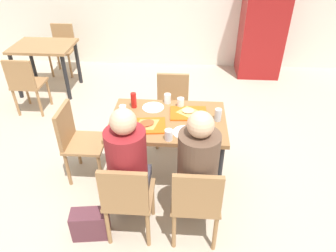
{
  "coord_description": "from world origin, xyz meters",
  "views": [
    {
      "loc": [
        0.17,
        -2.51,
        2.38
      ],
      "look_at": [
        0.0,
        0.0,
        0.68
      ],
      "focal_mm": 33.34,
      "sensor_mm": 36.0,
      "label": 1
    }
  ],
  "objects_px": {
    "paper_plate_near_edge": "(185,132)",
    "drink_fridge": "(264,20)",
    "foil_bundle": "(119,114)",
    "plastic_cup_c": "(123,110)",
    "soda_can": "(218,115)",
    "chair_left_end": "(77,138)",
    "paper_plate_center": "(153,107)",
    "person_in_red": "(128,162)",
    "pizza_slice_a": "(147,124)",
    "plastic_cup_b": "(169,135)",
    "background_chair_near": "(26,82)",
    "condiment_bottle": "(134,100)",
    "chair_far_side": "(172,104)",
    "tray_red_near": "(146,126)",
    "chair_near_left": "(127,197)",
    "main_table": "(168,129)",
    "plastic_cup_a": "(167,99)",
    "person_in_brown_jacket": "(198,165)",
    "background_chair_far": "(63,45)",
    "pizza_slice_b": "(188,111)",
    "plastic_cup_d": "(181,103)",
    "background_table": "(45,53)",
    "handbag": "(90,224)",
    "chair_near_right": "(196,200)",
    "tray_red_far": "(188,113)"
  },
  "relations": [
    {
      "from": "plastic_cup_a",
      "to": "foil_bundle",
      "type": "distance_m",
      "value": 0.56
    },
    {
      "from": "soda_can",
      "to": "paper_plate_near_edge",
      "type": "bearing_deg",
      "value": -143.34
    },
    {
      "from": "foil_bundle",
      "to": "pizza_slice_b",
      "type": "bearing_deg",
      "value": 12.66
    },
    {
      "from": "condiment_bottle",
      "to": "plastic_cup_c",
      "type": "bearing_deg",
      "value": -118.8
    },
    {
      "from": "chair_near_right",
      "to": "soda_can",
      "type": "height_order",
      "value": "soda_can"
    },
    {
      "from": "plastic_cup_b",
      "to": "background_chair_far",
      "type": "bearing_deg",
      "value": 124.52
    },
    {
      "from": "chair_near_right",
      "to": "soda_can",
      "type": "xyz_separation_m",
      "value": [
        0.19,
        0.78,
        0.33
      ]
    },
    {
      "from": "person_in_red",
      "to": "background_table",
      "type": "height_order",
      "value": "person_in_red"
    },
    {
      "from": "condiment_bottle",
      "to": "pizza_slice_a",
      "type": "bearing_deg",
      "value": -62.48
    },
    {
      "from": "plastic_cup_a",
      "to": "condiment_bottle",
      "type": "distance_m",
      "value": 0.35
    },
    {
      "from": "plastic_cup_b",
      "to": "plastic_cup_d",
      "type": "distance_m",
      "value": 0.58
    },
    {
      "from": "handbag",
      "to": "background_table",
      "type": "relative_size",
      "value": 0.36
    },
    {
      "from": "handbag",
      "to": "background_chair_far",
      "type": "distance_m",
      "value": 3.76
    },
    {
      "from": "paper_plate_center",
      "to": "pizza_slice_b",
      "type": "xyz_separation_m",
      "value": [
        0.36,
        -0.08,
        0.02
      ]
    },
    {
      "from": "foil_bundle",
      "to": "background_chair_far",
      "type": "height_order",
      "value": "foil_bundle"
    },
    {
      "from": "person_in_red",
      "to": "pizza_slice_a",
      "type": "height_order",
      "value": "person_in_red"
    },
    {
      "from": "pizza_slice_b",
      "to": "plastic_cup_d",
      "type": "relative_size",
      "value": 1.91
    },
    {
      "from": "chair_left_end",
      "to": "plastic_cup_a",
      "type": "distance_m",
      "value": 1.02
    },
    {
      "from": "chair_far_side",
      "to": "tray_red_near",
      "type": "relative_size",
      "value": 2.34
    },
    {
      "from": "person_in_brown_jacket",
      "to": "drink_fridge",
      "type": "bearing_deg",
      "value": 72.18
    },
    {
      "from": "person_in_brown_jacket",
      "to": "chair_near_left",
      "type": "bearing_deg",
      "value": -165.88
    },
    {
      "from": "plastic_cup_c",
      "to": "soda_can",
      "type": "height_order",
      "value": "soda_can"
    },
    {
      "from": "foil_bundle",
      "to": "background_table",
      "type": "distance_m",
      "value": 2.53
    },
    {
      "from": "paper_plate_center",
      "to": "drink_fridge",
      "type": "bearing_deg",
      "value": 59.4
    },
    {
      "from": "plastic_cup_c",
      "to": "pizza_slice_a",
      "type": "bearing_deg",
      "value": -34.92
    },
    {
      "from": "background_chair_near",
      "to": "condiment_bottle",
      "type": "bearing_deg",
      "value": -31.05
    },
    {
      "from": "main_table",
      "to": "drink_fridge",
      "type": "distance_m",
      "value": 3.19
    },
    {
      "from": "chair_left_end",
      "to": "handbag",
      "type": "relative_size",
      "value": 2.63
    },
    {
      "from": "main_table",
      "to": "background_chair_near",
      "type": "distance_m",
      "value": 2.39
    },
    {
      "from": "tray_red_far",
      "to": "handbag",
      "type": "relative_size",
      "value": 1.12
    },
    {
      "from": "plastic_cup_d",
      "to": "condiment_bottle",
      "type": "height_order",
      "value": "condiment_bottle"
    },
    {
      "from": "paper_plate_near_edge",
      "to": "pizza_slice_b",
      "type": "xyz_separation_m",
      "value": [
        0.02,
        0.34,
        0.02
      ]
    },
    {
      "from": "foil_bundle",
      "to": "plastic_cup_c",
      "type": "bearing_deg",
      "value": 69.87
    },
    {
      "from": "chair_left_end",
      "to": "condiment_bottle",
      "type": "xyz_separation_m",
      "value": [
        0.58,
        0.21,
        0.35
      ]
    },
    {
      "from": "pizza_slice_a",
      "to": "main_table",
      "type": "bearing_deg",
      "value": 32.63
    },
    {
      "from": "plastic_cup_b",
      "to": "chair_near_right",
      "type": "bearing_deg",
      "value": -60.41
    },
    {
      "from": "plastic_cup_d",
      "to": "handbag",
      "type": "height_order",
      "value": "plastic_cup_d"
    },
    {
      "from": "plastic_cup_c",
      "to": "plastic_cup_a",
      "type": "bearing_deg",
      "value": 32.49
    },
    {
      "from": "plastic_cup_b",
      "to": "foil_bundle",
      "type": "xyz_separation_m",
      "value": [
        -0.5,
        0.3,
        0.0
      ]
    },
    {
      "from": "soda_can",
      "to": "background_chair_near",
      "type": "bearing_deg",
      "value": 154.46
    },
    {
      "from": "paper_plate_near_edge",
      "to": "drink_fridge",
      "type": "height_order",
      "value": "drink_fridge"
    },
    {
      "from": "chair_near_left",
      "to": "foil_bundle",
      "type": "distance_m",
      "value": 0.83
    },
    {
      "from": "tray_red_far",
      "to": "paper_plate_center",
      "type": "bearing_deg",
      "value": 165.3
    },
    {
      "from": "plastic_cup_b",
      "to": "drink_fridge",
      "type": "distance_m",
      "value": 3.46
    },
    {
      "from": "chair_left_end",
      "to": "paper_plate_center",
      "type": "relative_size",
      "value": 3.82
    },
    {
      "from": "main_table",
      "to": "chair_left_end",
      "type": "xyz_separation_m",
      "value": [
        -0.94,
        0.0,
        -0.16
      ]
    },
    {
      "from": "person_in_red",
      "to": "chair_left_end",
      "type": "bearing_deg",
      "value": 136.72
    },
    {
      "from": "background_chair_near",
      "to": "pizza_slice_b",
      "type": "bearing_deg",
      "value": -26.04
    },
    {
      "from": "chair_near_left",
      "to": "pizza_slice_a",
      "type": "bearing_deg",
      "value": 82.15
    },
    {
      "from": "tray_red_near",
      "to": "person_in_red",
      "type": "bearing_deg",
      "value": -99.65
    }
  ]
}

